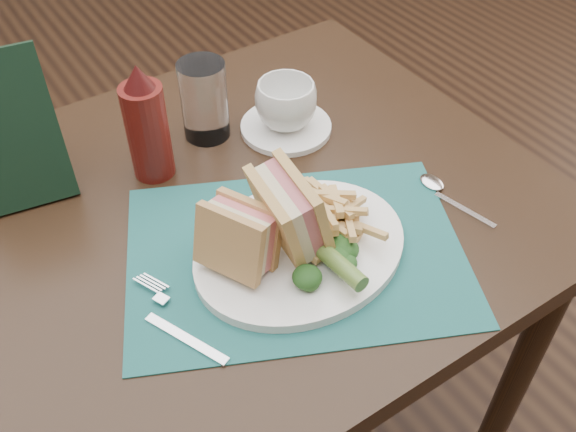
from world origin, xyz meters
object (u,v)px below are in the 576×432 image
object	(u,v)px
ketchup_bottle	(146,122)
check_presenter	(7,133)
plate	(300,249)
saucer	(286,127)
table_main	(247,348)
drinking_glass	(204,100)
sandwich_half_a	(229,247)
coffee_cup	(286,105)
placemat	(296,253)
sandwich_half_b	(275,216)

from	to	relation	value
ketchup_bottle	check_presenter	xyz separation A→B (m)	(-0.18, 0.06, 0.02)
plate	saucer	size ratio (longest dim) A/B	2.00
table_main	check_presenter	size ratio (longest dim) A/B	4.02
plate	drinking_glass	size ratio (longest dim) A/B	2.31
sandwich_half_a	coffee_cup	size ratio (longest dim) A/B	0.95
drinking_glass	sandwich_half_a	bearing A→B (deg)	-112.70
plate	drinking_glass	distance (m)	0.31
ketchup_bottle	check_presenter	world-z (taller)	check_presenter
coffee_cup	saucer	bearing A→B (deg)	0.00
placemat	coffee_cup	bearing A→B (deg)	59.49
drinking_glass	check_presenter	world-z (taller)	check_presenter
plate	sandwich_half_a	bearing A→B (deg)	171.75
plate	check_presenter	distance (m)	0.43
sandwich_half_b	coffee_cup	distance (m)	0.28
table_main	sandwich_half_a	distance (m)	0.47
table_main	ketchup_bottle	xyz separation A→B (m)	(-0.07, 0.13, 0.47)
drinking_glass	check_presenter	xyz separation A→B (m)	(-0.29, 0.02, 0.04)
saucer	check_presenter	bearing A→B (deg)	168.68
plate	ketchup_bottle	size ratio (longest dim) A/B	1.61
placemat	check_presenter	bearing A→B (deg)	129.13
plate	coffee_cup	bearing A→B (deg)	57.35
ketchup_bottle	placemat	bearing A→B (deg)	-72.00
table_main	ketchup_bottle	bearing A→B (deg)	118.00
sandwich_half_a	drinking_glass	xyz separation A→B (m)	(0.12, 0.30, 0.00)
placemat	saucer	world-z (taller)	saucer
sandwich_half_b	plate	bearing A→B (deg)	-22.47
table_main	saucer	size ratio (longest dim) A/B	6.00
sandwich_half_a	ketchup_bottle	distance (m)	0.26
plate	sandwich_half_b	size ratio (longest dim) A/B	2.62
table_main	drinking_glass	world-z (taller)	drinking_glass
sandwich_half_a	sandwich_half_b	xyz separation A→B (m)	(0.07, 0.01, 0.01)
table_main	sandwich_half_a	xyz separation A→B (m)	(-0.08, -0.13, 0.44)
sandwich_half_b	ketchup_bottle	distance (m)	0.26
drinking_glass	placemat	bearing A→B (deg)	-95.30
saucer	coffee_cup	xyz separation A→B (m)	(0.00, 0.00, 0.04)
sandwich_half_a	check_presenter	size ratio (longest dim) A/B	0.42
plate	saucer	world-z (taller)	plate
drinking_glass	sandwich_half_b	bearing A→B (deg)	-100.10
saucer	check_presenter	distance (m)	0.42
sandwich_half_a	sandwich_half_b	world-z (taller)	sandwich_half_b
saucer	coffee_cup	world-z (taller)	coffee_cup
sandwich_half_b	sandwich_half_a	bearing A→B (deg)	-167.46
coffee_cup	drinking_glass	world-z (taller)	drinking_glass
coffee_cup	sandwich_half_a	bearing A→B (deg)	-135.31
saucer	check_presenter	world-z (taller)	check_presenter
placemat	saucer	distance (m)	0.28
table_main	sandwich_half_b	xyz separation A→B (m)	(-0.01, -0.12, 0.45)
table_main	check_presenter	xyz separation A→B (m)	(-0.24, 0.19, 0.48)
table_main	placemat	size ratio (longest dim) A/B	2.00
ketchup_bottle	table_main	bearing A→B (deg)	-62.00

